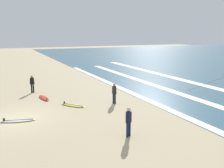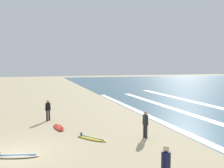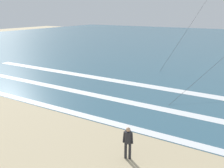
# 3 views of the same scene
# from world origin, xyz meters

# --- Properties ---
(ground_plane) EXTENTS (160.00, 160.00, 0.00)m
(ground_plane) POSITION_xyz_m (0.00, 0.00, 0.00)
(ground_plane) COLOR tan
(wave_foam_shoreline) EXTENTS (40.15, 0.66, 0.01)m
(wave_foam_shoreline) POSITION_xyz_m (-1.29, 10.10, 0.01)
(wave_foam_shoreline) COLOR white
(wave_foam_shoreline) RESTS_ON ocean_surface
(surfer_right_near) EXTENTS (0.35, 0.48, 1.60)m
(surfer_right_near) POSITION_xyz_m (-6.86, 1.93, 0.96)
(surfer_right_near) COLOR black
(surfer_right_near) RESTS_ON ground
(surfer_mid_group) EXTENTS (0.51, 0.32, 1.60)m
(surfer_mid_group) POSITION_xyz_m (-0.51, 7.20, 0.96)
(surfer_mid_group) COLOR #232328
(surfer_mid_group) RESTS_ON ground
(surfer_background_far) EXTENTS (0.32, 0.49, 1.60)m
(surfer_background_far) POSITION_xyz_m (5.31, 5.26, 0.96)
(surfer_background_far) COLOR #141938
(surfer_background_far) RESTS_ON ground
(surfboard_left_pile) EXTENTS (1.07, 2.18, 0.25)m
(surfboard_left_pile) POSITION_xyz_m (0.42, 0.14, 0.05)
(surfboard_left_pile) COLOR beige
(surfboard_left_pile) RESTS_ON ground
(surfboard_right_spare) EXTENTS (2.02, 1.77, 0.25)m
(surfboard_right_spare) POSITION_xyz_m (-1.28, 4.14, 0.05)
(surfboard_right_spare) COLOR yellow
(surfboard_right_spare) RESTS_ON ground
(surfboard_foreground_flat) EXTENTS (2.15, 0.83, 0.25)m
(surfboard_foreground_flat) POSITION_xyz_m (-4.35, 2.52, 0.05)
(surfboard_foreground_flat) COLOR red
(surfboard_foreground_flat) RESTS_ON ground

